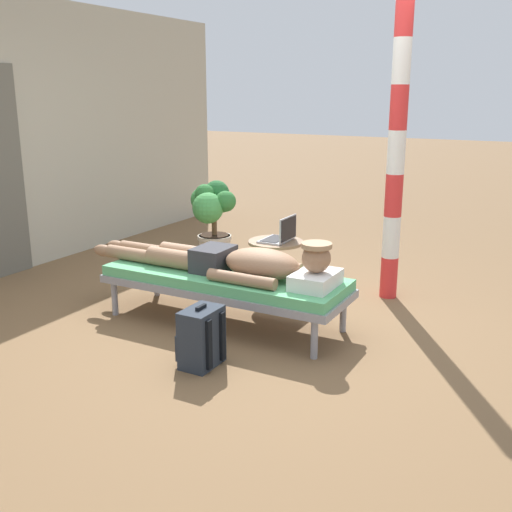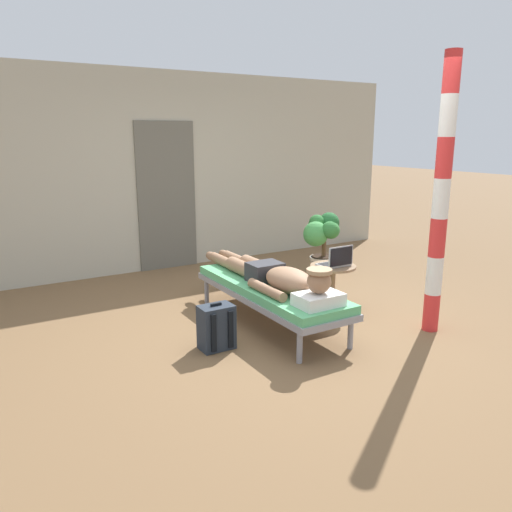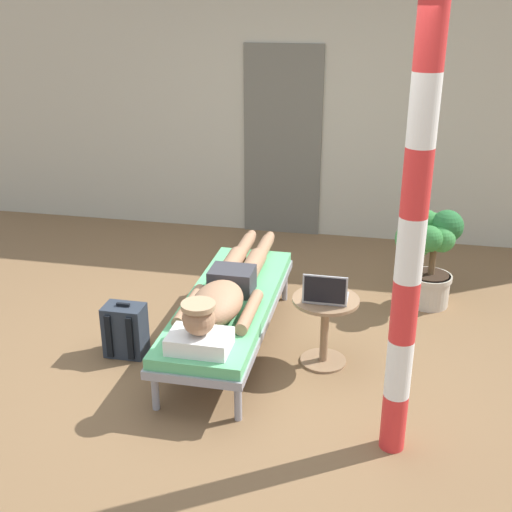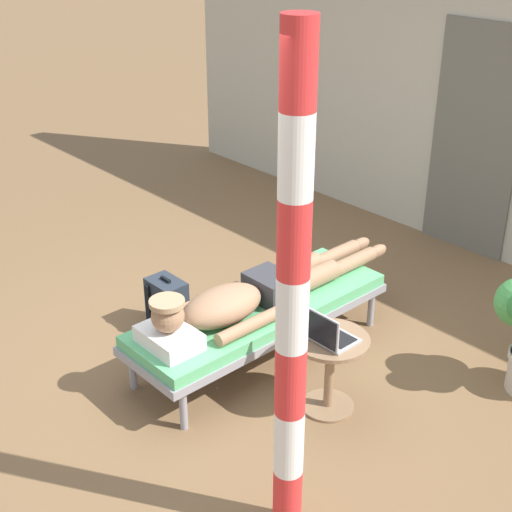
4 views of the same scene
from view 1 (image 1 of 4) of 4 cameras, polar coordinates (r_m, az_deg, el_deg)
name	(u,v)px [view 1 (image 1 of 4)]	position (r m, az deg, el deg)	size (l,w,h in m)	color
ground_plane	(246,326)	(4.83, -0.92, -6.55)	(40.00, 40.00, 0.00)	brown
lounge_chair	(224,281)	(4.78, -2.97, -2.38)	(0.66, 1.98, 0.42)	gray
person_reclining	(235,262)	(4.68, -1.94, -0.53)	(0.53, 2.17, 0.33)	white
side_table	(276,259)	(5.35, 1.85, -0.31)	(0.48, 0.48, 0.52)	#8C6B4C
laptop	(281,235)	(5.28, 2.36, 1.98)	(0.31, 0.24, 0.23)	#A5A8AD
backpack	(201,338)	(4.12, -5.15, -7.62)	(0.30, 0.26, 0.42)	#262D38
potted_plant	(213,212)	(6.51, -4.08, 4.11)	(0.56, 0.55, 0.86)	#BFB29E
porch_post	(396,152)	(5.35, 12.98, 9.44)	(0.15, 0.15, 2.57)	red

